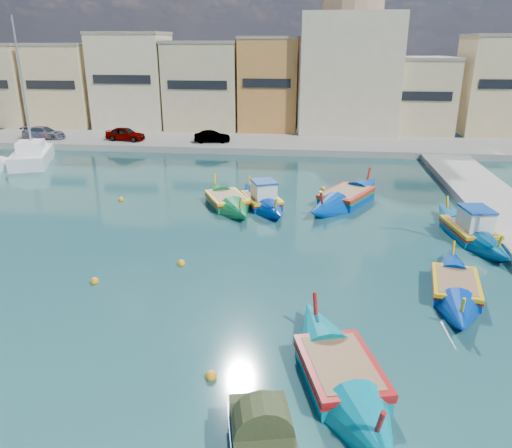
% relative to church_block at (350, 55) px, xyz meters
% --- Properties ---
extents(ground, '(160.00, 160.00, 0.00)m').
position_rel_church_block_xyz_m(ground, '(-10.00, -40.00, -8.41)').
color(ground, '#15383F').
rests_on(ground, ground).
extents(north_quay, '(80.00, 8.00, 0.60)m').
position_rel_church_block_xyz_m(north_quay, '(-10.00, -8.00, -8.11)').
color(north_quay, gray).
rests_on(north_quay, ground).
extents(north_townhouses, '(83.20, 7.87, 10.19)m').
position_rel_church_block_xyz_m(north_townhouses, '(-3.32, -0.64, -3.41)').
color(north_townhouses, tan).
rests_on(north_townhouses, ground).
extents(church_block, '(10.00, 10.00, 19.10)m').
position_rel_church_block_xyz_m(church_block, '(0.00, 0.00, 0.00)').
color(church_block, '#C7B794').
rests_on(church_block, ground).
extents(parked_cars, '(21.06, 2.13, 1.32)m').
position_rel_church_block_xyz_m(parked_cars, '(-23.42, -9.50, -7.19)').
color(parked_cars, '#4C1919').
rests_on(parked_cars, north_quay).
extents(luzzu_turquoise_cabin, '(3.20, 8.70, 2.74)m').
position_rel_church_block_xyz_m(luzzu_turquoise_cabin, '(5.01, -30.90, -8.08)').
color(luzzu_turquoise_cabin, '#005F9A').
rests_on(luzzu_turquoise_cabin, ground).
extents(luzzu_blue_cabin, '(4.68, 7.63, 2.67)m').
position_rel_church_block_xyz_m(luzzu_blue_cabin, '(-6.48, -26.84, -8.08)').
color(luzzu_blue_cabin, '#0033A7').
rests_on(luzzu_blue_cabin, ground).
extents(luzzu_cyan_mid, '(6.54, 9.52, 2.84)m').
position_rel_church_block_xyz_m(luzzu_cyan_mid, '(-1.15, -25.53, -8.11)').
color(luzzu_cyan_mid, '#003AA4').
rests_on(luzzu_cyan_mid, ground).
extents(luzzu_green, '(5.27, 7.88, 2.46)m').
position_rel_church_block_xyz_m(luzzu_green, '(-8.68, -27.06, -8.14)').
color(luzzu_green, '#0B783C').
rests_on(luzzu_green, ground).
extents(luzzu_blue_south, '(3.09, 7.85, 2.21)m').
position_rel_church_block_xyz_m(luzzu_blue_south, '(2.67, -37.50, -8.18)').
color(luzzu_blue_south, '#0032A5').
rests_on(luzzu_blue_south, ground).
extents(luzzu_cyan_south, '(4.23, 8.49, 2.56)m').
position_rel_church_block_xyz_m(luzzu_cyan_south, '(-2.26, -43.86, -8.13)').
color(luzzu_cyan_south, '#00839D').
rests_on(luzzu_cyan_south, ground).
extents(tender_near, '(2.24, 3.24, 1.46)m').
position_rel_church_block_xyz_m(tender_near, '(-4.29, -47.01, -7.96)').
color(tender_near, beige).
rests_on(tender_near, ground).
extents(yacht_north, '(5.82, 9.84, 12.69)m').
position_rel_church_block_xyz_m(yacht_north, '(-27.81, -15.61, -7.91)').
color(yacht_north, white).
rests_on(yacht_north, ground).
extents(mooring_buoys, '(23.02, 21.77, 0.36)m').
position_rel_church_block_xyz_m(mooring_buoys, '(-6.55, -33.97, -8.33)').
color(mooring_buoys, '#FFA91A').
rests_on(mooring_buoys, ground).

